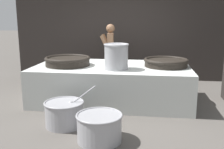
% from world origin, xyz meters
% --- Properties ---
extents(ground_plane, '(60.00, 60.00, 0.00)m').
position_xyz_m(ground_plane, '(0.00, 0.00, 0.00)').
color(ground_plane, '#56514C').
extents(back_wall, '(6.50, 0.24, 4.45)m').
position_xyz_m(back_wall, '(0.00, 2.30, 2.23)').
color(back_wall, '#2D2826').
rests_on(back_wall, ground_plane).
extents(hearth_platform, '(3.35, 1.79, 0.79)m').
position_xyz_m(hearth_platform, '(0.00, 0.00, 0.40)').
color(hearth_platform, silver).
rests_on(hearth_platform, ground_plane).
extents(giant_wok_near, '(0.99, 0.99, 0.20)m').
position_xyz_m(giant_wok_near, '(-0.97, -0.11, 0.90)').
color(giant_wok_near, black).
rests_on(giant_wok_near, hearth_platform).
extents(giant_wok_far, '(0.95, 0.95, 0.17)m').
position_xyz_m(giant_wok_far, '(1.16, 0.07, 0.89)').
color(giant_wok_far, black).
rests_on(giant_wok_far, hearth_platform).
extents(stock_pot, '(0.51, 0.51, 0.52)m').
position_xyz_m(stock_pot, '(0.14, -0.38, 1.06)').
color(stock_pot, '#9E9EA3').
rests_on(stock_pot, hearth_platform).
extents(cook, '(0.41, 0.63, 1.66)m').
position_xyz_m(cook, '(-0.23, 1.36, 0.90)').
color(cook, brown).
rests_on(cook, ground_plane).
extents(prep_bowl_vegetables, '(0.87, 0.68, 0.69)m').
position_xyz_m(prep_bowl_vegetables, '(-0.62, -1.49, 0.24)').
color(prep_bowl_vegetables, '#9E9EA3').
rests_on(prep_bowl_vegetables, ground_plane).
extents(prep_bowl_meat, '(0.70, 0.70, 0.42)m').
position_xyz_m(prep_bowl_meat, '(0.08, -1.98, 0.23)').
color(prep_bowl_meat, '#9E9EA3').
rests_on(prep_bowl_meat, ground_plane).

